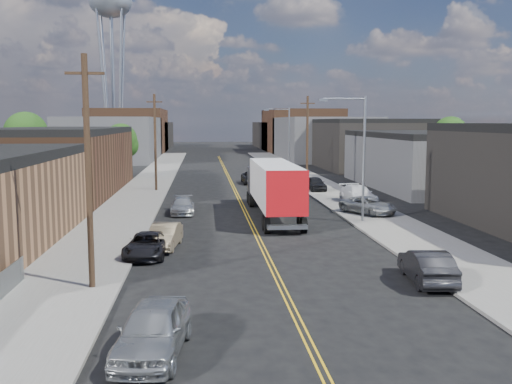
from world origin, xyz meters
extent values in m
plane|color=black|center=(0.00, 60.00, 0.00)|extent=(260.00, 260.00, 0.00)
cube|color=gold|center=(0.00, 45.00, 0.01)|extent=(0.32, 120.00, 0.01)
cube|color=slate|center=(-9.50, 45.00, 0.07)|extent=(5.00, 140.00, 0.15)
cube|color=slate|center=(9.50, 45.00, 0.07)|extent=(5.00, 140.00, 0.15)
cube|color=#492D1D|center=(-18.00, 44.00, 3.00)|extent=(12.00, 26.00, 6.00)
cube|color=black|center=(-18.00, 44.00, 6.30)|extent=(12.00, 26.00, 0.60)
cube|color=navy|center=(15.20, 20.00, 3.60)|extent=(0.30, 20.00, 0.80)
cube|color=#3D3D40|center=(22.00, 46.00, 2.75)|extent=(14.00, 24.00, 5.50)
cube|color=black|center=(22.00, 46.00, 5.80)|extent=(14.00, 24.00, 0.60)
cube|color=black|center=(22.00, 72.00, 3.50)|extent=(14.00, 22.00, 7.00)
cube|color=black|center=(22.00, 72.00, 7.30)|extent=(14.00, 22.00, 0.60)
cube|color=#3D3D40|center=(-20.00, 95.00, 4.00)|extent=(16.00, 30.00, 8.00)
cube|color=#3D3D40|center=(20.00, 95.00, 4.00)|extent=(16.00, 30.00, 8.00)
cube|color=#492D1D|center=(-20.00, 120.00, 5.00)|extent=(16.00, 26.00, 10.00)
cube|color=#492D1D|center=(20.00, 120.00, 5.00)|extent=(16.00, 26.00, 10.00)
cube|color=black|center=(-20.00, 140.00, 3.50)|extent=(16.00, 40.00, 7.00)
cube|color=black|center=(20.00, 140.00, 3.50)|extent=(16.00, 40.00, 7.00)
cylinder|color=gray|center=(-22.00, 110.00, 15.00)|extent=(0.80, 0.80, 30.00)
cylinder|color=gray|center=(-23.76, 108.24, 15.00)|extent=(1.94, 1.94, 29.98)
cylinder|color=gray|center=(-20.24, 108.24, 15.00)|extent=(1.94, 1.94, 29.98)
cylinder|color=gray|center=(-23.76, 111.76, 15.00)|extent=(1.94, 1.94, 29.98)
cylinder|color=gray|center=(-20.24, 111.76, 15.00)|extent=(1.94, 1.94, 29.98)
ellipsoid|color=#9EA8B2|center=(-22.00, 110.00, 32.00)|extent=(9.00, 9.00, 6.75)
cylinder|color=gray|center=(8.00, 25.00, 4.50)|extent=(0.18, 0.18, 9.00)
cylinder|color=gray|center=(6.50, 25.00, 8.80)|extent=(3.00, 0.12, 0.12)
cube|color=gray|center=(5.00, 25.00, 8.70)|extent=(0.60, 0.25, 0.18)
cylinder|color=gray|center=(8.00, 60.00, 4.50)|extent=(0.18, 0.18, 9.00)
cylinder|color=gray|center=(6.50, 60.00, 8.80)|extent=(3.00, 0.12, 0.12)
cube|color=gray|center=(5.00, 60.00, 8.70)|extent=(0.60, 0.25, 0.18)
cylinder|color=black|center=(-8.20, 10.00, 5.00)|extent=(0.26, 0.26, 10.00)
cube|color=black|center=(-8.20, 10.00, 9.20)|extent=(1.60, 0.12, 0.12)
cylinder|color=black|center=(-8.20, 45.00, 5.00)|extent=(0.26, 0.26, 10.00)
cube|color=black|center=(-8.20, 45.00, 9.20)|extent=(1.60, 0.12, 0.12)
cylinder|color=black|center=(8.20, 48.00, 5.00)|extent=(0.26, 0.26, 10.00)
cube|color=black|center=(8.20, 48.00, 9.20)|extent=(1.60, 0.12, 0.12)
cylinder|color=black|center=(-24.00, 55.00, 2.25)|extent=(0.36, 0.36, 4.50)
sphere|color=#16350E|center=(-24.00, 55.00, 5.85)|extent=(5.04, 5.04, 5.04)
sphere|color=#16350E|center=(-23.40, 55.30, 4.95)|extent=(3.96, 3.96, 3.96)
sphere|color=#16350E|center=(-24.50, 54.60, 5.22)|extent=(3.60, 3.60, 3.60)
cylinder|color=black|center=(-14.00, 62.00, 1.88)|extent=(0.36, 0.36, 3.75)
sphere|color=#16350E|center=(-14.00, 62.00, 4.88)|extent=(4.20, 4.20, 4.20)
sphere|color=#16350E|center=(-13.40, 62.30, 4.12)|extent=(3.30, 3.30, 3.30)
sphere|color=#16350E|center=(-14.50, 61.60, 4.35)|extent=(3.00, 3.00, 3.00)
cylinder|color=black|center=(30.00, 60.00, 2.12)|extent=(0.36, 0.36, 4.25)
sphere|color=#16350E|center=(30.00, 60.00, 5.53)|extent=(4.76, 4.76, 4.76)
sphere|color=#16350E|center=(30.60, 60.30, 4.68)|extent=(3.74, 3.74, 3.74)
sphere|color=#16350E|center=(29.50, 59.60, 4.93)|extent=(3.40, 3.40, 3.40)
cube|color=silver|center=(1.91, 27.03, 2.70)|extent=(2.77, 12.48, 2.91)
cube|color=#A50C12|center=(1.91, 20.80, 2.70)|extent=(2.72, 0.13, 2.93)
cube|color=gray|center=(1.91, 20.80, 0.57)|extent=(2.57, 0.61, 0.25)
cube|color=black|center=(1.91, 34.72, 1.61)|extent=(2.62, 3.34, 3.22)
cylinder|color=black|center=(1.91, 22.20, 0.52)|extent=(2.71, 1.05, 1.04)
cylinder|color=black|center=(1.91, 34.72, 0.52)|extent=(2.60, 1.05, 1.04)
imported|color=#A0A3A5|center=(-5.00, 2.79, 0.82)|extent=(2.56, 5.04, 1.64)
imported|color=#817054|center=(-5.63, 18.00, 0.70)|extent=(2.02, 4.40, 1.40)
imported|color=black|center=(-6.40, 16.00, 0.63)|extent=(2.49, 4.73, 1.27)
imported|color=#ADB1B2|center=(-5.00, 30.24, 0.64)|extent=(1.81, 4.41, 1.28)
imported|color=black|center=(6.60, 9.74, 0.76)|extent=(2.07, 4.74, 1.51)
imported|color=#A8ABAD|center=(9.29, 28.00, 0.81)|extent=(4.25, 5.19, 1.32)
imported|color=white|center=(10.07, 33.67, 0.92)|extent=(2.54, 5.43, 1.53)
imported|color=black|center=(8.20, 43.25, 0.86)|extent=(1.98, 4.26, 1.41)
imported|color=black|center=(2.42, 51.49, 0.71)|extent=(2.47, 5.16, 1.42)
camera|label=1|loc=(-3.42, -14.43, 7.23)|focal=40.00mm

